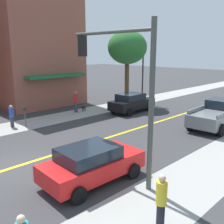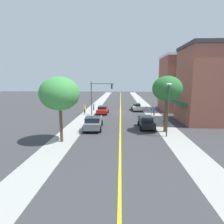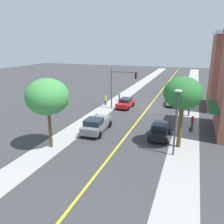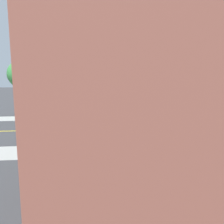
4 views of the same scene
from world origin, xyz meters
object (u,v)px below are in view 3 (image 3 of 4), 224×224
Objects in this scene: parking_meter at (184,110)px; traffic_light_mast at (119,83)px; fire_hydrant at (186,103)px; small_dog at (190,130)px; pedestrian_yellow_shirt at (106,100)px; pedestrian_teal_shirt at (119,96)px; red_sedan_right_curb at (125,103)px; pedestrian_red_shirt at (192,123)px; grey_pickup_truck at (96,124)px; street_tree_right_corner at (183,94)px; street_lamp at (176,116)px; white_sedan_left_curb at (173,100)px; street_tree_left_near at (47,97)px; black_sedan_left_curb at (160,130)px; pedestrian_blue_shirt at (189,110)px.

parking_meter is 10.44m from traffic_light_mast.
small_dog is at bearing 94.71° from fire_hydrant.
pedestrian_yellow_shirt reaches higher than pedestrian_teal_shirt.
pedestrian_red_shirt reaches higher than red_sedan_right_curb.
parking_meter is 6.09m from small_dog.
traffic_light_mast is at bearing -179.63° from grey_pickup_truck.
fire_hydrant is at bearing 146.90° from grey_pickup_truck.
grey_pickup_truck is (0.14, 11.39, 0.12)m from red_sedan_right_curb.
street_tree_right_corner is 1.28× the size of grey_pickup_truck.
parking_meter is 0.23× the size of street_lamp.
pedestrian_red_shirt is at bearing -101.28° from street_lamp.
parking_meter is 0.33× the size of white_sedan_left_curb.
traffic_light_mast is 10.76m from grey_pickup_truck.
grey_pickup_truck is (9.08, -2.94, -2.94)m from street_lamp.
street_tree_right_corner is 6.95m from small_dog.
street_tree_right_corner reaches higher than pedestrian_red_shirt.
traffic_light_mast reaches higher than street_lamp.
street_tree_left_near reaches higher than red_sedan_right_curb.
traffic_light_mast reaches higher than pedestrian_red_shirt.
parking_meter is at bearing 89.91° from fire_hydrant.
pedestrian_teal_shirt is (9.38, 0.40, 0.06)m from white_sedan_left_curb.
street_tree_right_corner is at bearing 90.29° from parking_meter.
pedestrian_teal_shirt is at bearing -174.53° from grey_pickup_truck.
street_lamp is (-9.65, 13.18, -0.33)m from traffic_light_mast.
black_sedan_left_curb is (2.12, 8.78, -0.10)m from parking_meter.
pedestrian_teal_shirt is (2.25, -15.50, -0.07)m from grey_pickup_truck.
street_lamp reaches higher than grey_pickup_truck.
red_sedan_right_curb is 3.65m from pedestrian_yellow_shirt.
pedestrian_red_shirt is (-1.45, -7.27, -2.89)m from street_lamp.
grey_pickup_truck reaches higher than pedestrian_teal_shirt.
black_sedan_left_curb is 7.27m from grey_pickup_truck.
red_sedan_right_curb is at bearing 26.54° from fire_hydrant.
street_lamp is at bearing -87.42° from pedestrian_yellow_shirt.
red_sedan_right_curb is (9.21, -1.78, -0.15)m from parking_meter.
parking_meter is 5.41m from pedestrian_red_shirt.
small_dog is (-1.02, 12.36, -0.09)m from fire_hydrant.
street_lamp is (-11.75, -2.35, -1.30)m from street_tree_left_near.
black_sedan_left_curb reaches higher than fire_hydrant.
red_sedan_right_curb reaches higher than fire_hydrant.
pedestrian_blue_shirt is (-9.97, -10.29, -0.09)m from grey_pickup_truck.
pedestrian_yellow_shirt is (12.57, -14.74, -2.94)m from street_lamp.
pedestrian_red_shirt reaches higher than white_sedan_left_curb.
traffic_light_mast reaches higher than pedestrian_blue_shirt.
street_lamp is at bearing -87.31° from pedestrian_red_shirt.
street_tree_right_corner reaches higher than pedestrian_teal_shirt.
pedestrian_teal_shirt is 17.33m from small_dog.
parking_meter is 0.79× the size of pedestrian_red_shirt.
small_dog is (-10.94, 6.60, -3.87)m from traffic_light_mast.
black_sedan_left_curb is 15.07m from white_sedan_left_curb.
parking_meter is 12.88m from street_lamp.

